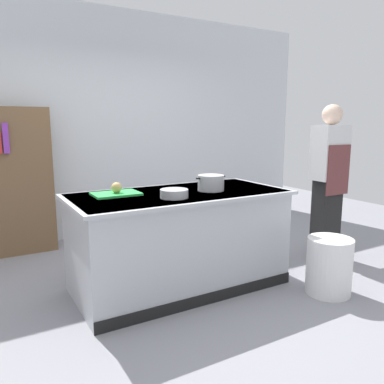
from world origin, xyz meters
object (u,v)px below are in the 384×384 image
object	(u,v)px
mixing_bowl	(174,194)
bookshelf	(1,182)
trash_bin	(329,266)
onion	(116,188)
stock_pot	(211,183)
person_chef	(329,178)

from	to	relation	value
mixing_bowl	bookshelf	bearing A→B (deg)	120.55
mixing_bowl	trash_bin	size ratio (longest dim) A/B	0.46
onion	trash_bin	distance (m)	2.02
stock_pot	bookshelf	distance (m)	2.48
onion	trash_bin	xyz separation A→B (m)	(1.62, -0.97, -0.71)
mixing_bowl	stock_pot	bearing A→B (deg)	17.54
stock_pot	bookshelf	xyz separation A→B (m)	(-1.64, 1.85, -0.12)
stock_pot	person_chef	distance (m)	1.51
bookshelf	stock_pot	bearing A→B (deg)	-48.50
mixing_bowl	bookshelf	size ratio (longest dim) A/B	0.14
onion	person_chef	size ratio (longest dim) A/B	0.05
person_chef	bookshelf	size ratio (longest dim) A/B	1.01
stock_pot	person_chef	world-z (taller)	person_chef
stock_pot	person_chef	bearing A→B (deg)	-2.99
person_chef	trash_bin	bearing A→B (deg)	141.73
stock_pot	bookshelf	world-z (taller)	bookshelf
mixing_bowl	bookshelf	xyz separation A→B (m)	(-1.18, 2.00, -0.08)
onion	stock_pot	world-z (taller)	stock_pot
onion	bookshelf	world-z (taller)	bookshelf
person_chef	bookshelf	bearing A→B (deg)	67.08
mixing_bowl	bookshelf	world-z (taller)	bookshelf
onion	person_chef	world-z (taller)	person_chef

